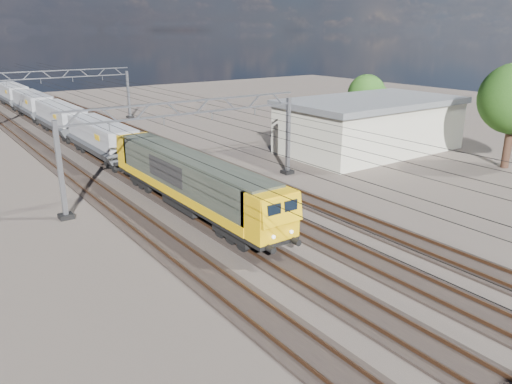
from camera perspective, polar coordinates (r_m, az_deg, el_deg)
ground at (r=35.63m, az=-4.28°, el=-1.73°), size 160.00×160.00×0.00m
track_outer_west at (r=33.12m, az=-13.20°, el=-3.60°), size 2.60×140.00×0.30m
track_loco at (r=34.68m, az=-7.11°, el=-2.25°), size 2.60×140.00×0.30m
track_inner_east at (r=36.62m, az=-1.61°, el=-1.01°), size 2.60×140.00×0.30m
track_outer_east at (r=38.87m, az=3.29°, el=0.10°), size 2.60×140.00×0.30m
catenary_gantry_mid at (r=37.91m, az=-7.58°, el=5.52°), size 19.90×0.90×7.11m
catenary_gantry_far at (r=71.37m, az=-21.61°, el=10.25°), size 19.90×0.90×7.11m
overhead_wires at (r=41.10m, az=-10.36°, el=8.97°), size 12.03×140.00×0.53m
locomotive at (r=34.30m, az=-7.56°, el=1.47°), size 2.76×21.10×3.62m
hopper_wagon_lead at (r=50.24m, az=-17.21°, el=5.98°), size 3.38×13.00×3.25m
hopper_wagon_mid at (r=63.69m, az=-21.40°, el=7.95°), size 3.38×13.00×3.25m
hopper_wagon_third at (r=77.42m, az=-24.15°, el=9.20°), size 3.38×13.00×3.25m
hopper_wagon_fourth at (r=91.28m, az=-26.07°, el=10.06°), size 3.38×13.00×3.25m
industrial_shed at (r=53.25m, az=12.89°, el=7.52°), size 18.60×10.60×5.40m
tree_far at (r=64.28m, az=12.84°, el=10.76°), size 5.15×4.75×6.91m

